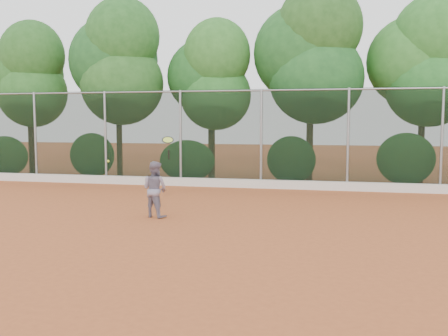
# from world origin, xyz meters

# --- Properties ---
(ground) EXTENTS (80.00, 80.00, 0.00)m
(ground) POSITION_xyz_m (0.00, 0.00, 0.00)
(ground) COLOR #AC5328
(ground) RESTS_ON ground
(concrete_curb) EXTENTS (24.00, 0.20, 0.30)m
(concrete_curb) POSITION_xyz_m (0.00, 6.82, 0.15)
(concrete_curb) COLOR silver
(concrete_curb) RESTS_ON ground
(tennis_player) EXTENTS (0.81, 0.72, 1.39)m
(tennis_player) POSITION_xyz_m (-1.74, 0.93, 0.69)
(tennis_player) COLOR slate
(tennis_player) RESTS_ON ground
(chainlink_fence) EXTENTS (24.09, 0.09, 3.50)m
(chainlink_fence) POSITION_xyz_m (-0.00, 7.00, 1.86)
(chainlink_fence) COLOR black
(chainlink_fence) RESTS_ON ground
(foliage_backdrop) EXTENTS (23.70, 3.63, 7.55)m
(foliage_backdrop) POSITION_xyz_m (-0.55, 8.98, 4.40)
(foliage_backdrop) COLOR #3C2517
(foliage_backdrop) RESTS_ON ground
(tennis_racket) EXTENTS (0.34, 0.33, 0.56)m
(tennis_racket) POSITION_xyz_m (-1.32, 0.76, 1.88)
(tennis_racket) COLOR black
(tennis_racket) RESTS_ON ground
(tennis_ball_in_flight) EXTENTS (0.07, 0.07, 0.07)m
(tennis_ball_in_flight) POSITION_xyz_m (-2.93, 0.85, 1.38)
(tennis_ball_in_flight) COLOR #B9CD2E
(tennis_ball_in_flight) RESTS_ON ground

